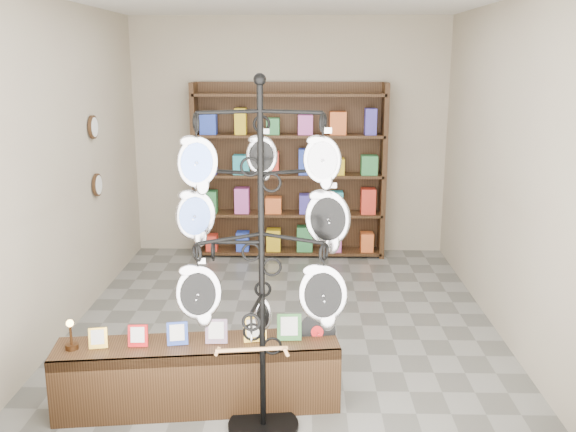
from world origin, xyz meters
The scene contains 6 objects.
ground centered at (0.00, 0.00, 0.00)m, with size 5.00×5.00×0.00m, color slate.
room_envelope centered at (0.00, 0.00, 1.85)m, with size 5.00×5.00×5.00m.
display_tree centered at (-0.09, -1.77, 1.38)m, with size 1.23×1.04×2.39m.
front_shelf centered at (-0.57, -1.49, 0.25)m, with size 2.06×0.66×0.72m.
back_shelving centered at (0.00, 2.30, 1.03)m, with size 2.42×0.36×2.20m.
wall_clocks centered at (-1.97, 0.80, 1.50)m, with size 0.03×0.24×0.84m.
Camera 1 is at (0.18, -5.71, 2.48)m, focal length 40.00 mm.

